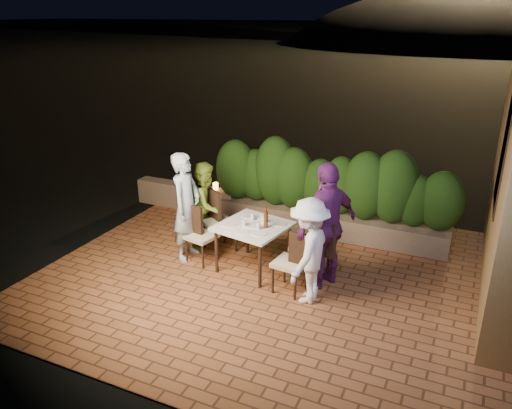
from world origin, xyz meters
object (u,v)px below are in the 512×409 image
Objects in this scene: chair_right_back at (310,248)px; diner_blue at (186,207)px; chair_left_front at (201,235)px; diner_purple at (327,225)px; chair_left_back at (220,222)px; dining_table at (253,247)px; diner_green at (207,205)px; chair_right_front at (290,262)px; beer_bottle at (266,218)px; diner_white at (309,251)px; parapet_lamp at (216,186)px; bowl at (262,217)px.

chair_right_back is 2.08m from diner_blue.
chair_left_front is 2.06m from diner_purple.
chair_left_back is (0.07, 0.49, 0.04)m from chair_left_front.
dining_table is 0.89m from chair_left_back.
chair_left_front is (-0.86, -0.11, 0.09)m from dining_table.
diner_blue is 0.55m from diner_green.
chair_left_back is 1.72m from chair_right_back.
diner_blue is 0.94× the size of diner_purple.
chair_right_front is at bearing 96.43° from chair_right_back.
chair_right_back is at bearing -100.77° from chair_right_front.
diner_white is at bearing -29.45° from beer_bottle.
diner_white is at bearing 19.06° from diner_purple.
diner_purple is at bearing 22.52° from chair_left_back.
chair_left_front is 0.62× the size of diner_white.
dining_table is 0.91m from chair_right_back.
diner_green is 0.98× the size of diner_white.
diner_purple is at bearing -125.79° from chair_right_front.
parapet_lamp is (-1.86, 1.80, -0.35)m from beer_bottle.
chair_left_back is at bearing -110.65° from diner_green.
beer_bottle is at bearing -58.49° from diner_purple.
bowl is 2.24m from parapet_lamp.
diner_purple reaches higher than parapet_lamp.
bowl is at bearing 88.21° from dining_table.
chair_right_back is 2.03m from diner_green.
chair_right_back is 3.07m from parapet_lamp.
parapet_lamp is at bearing -128.54° from diner_white.
chair_right_front is at bearing -108.49° from diner_white.
diner_green is at bearing 156.72° from dining_table.
chair_left_front is at bearing -67.45° from parapet_lamp.
beer_bottle is 0.36× the size of chair_left_front.
dining_table is 0.65× the size of diner_white.
diner_blue reaches higher than parapet_lamp.
chair_right_back is at bearing 22.19° from chair_left_back.
beer_bottle is 2.20× the size of bowl.
bowl reaches higher than parapet_lamp.
diner_blue reaches higher than chair_left_front.
dining_table is at bearing -91.79° from bowl.
diner_green is at bearing -112.52° from diner_white.
beer_bottle reaches higher than parapet_lamp.
chair_right_back reaches higher than parapet_lamp.
chair_right_back is 0.54× the size of diner_purple.
diner_blue is at bearing 168.76° from diner_green.
diner_white reaches higher than beer_bottle.
bowl is at bearing 36.48° from chair_left_front.
chair_left_front is (-0.87, -0.40, -0.30)m from bowl.
beer_bottle reaches higher than chair_left_front.
dining_table is 0.96× the size of chair_right_back.
dining_table is at bearing 175.98° from beer_bottle.
parapet_lamp is (-2.54, 1.71, 0.06)m from chair_right_back.
beer_bottle is at bearing -44.09° from parapet_lamp.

